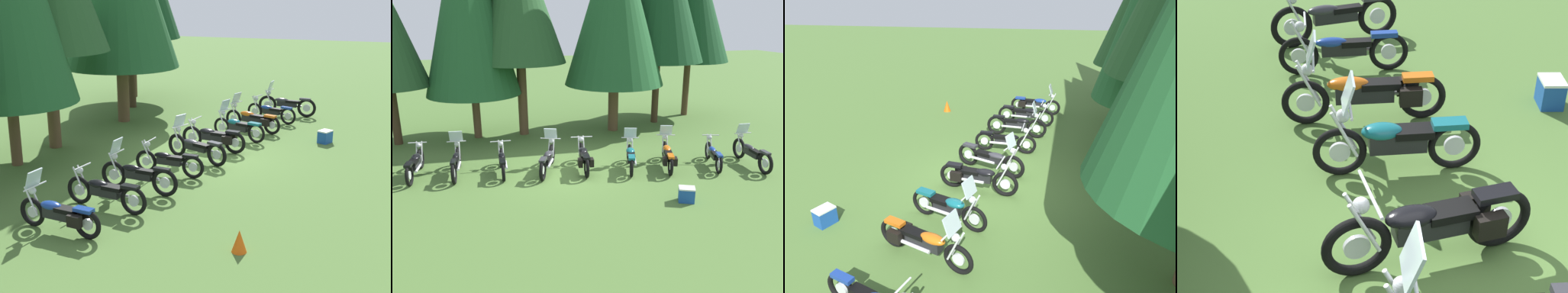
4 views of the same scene
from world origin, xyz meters
The scene contains 14 objects.
ground_plane centered at (0.00, 0.00, 0.00)m, with size 80.00×80.00×0.00m, color #4C7033.
motorcycle_1 centered at (-4.93, 0.98, 0.46)m, with size 0.64×2.29×1.01m.
motorcycle_2 centered at (-3.62, 0.72, 0.47)m, with size 0.64×2.27×1.38m.
motorcycle_3 centered at (-2.13, 0.43, 0.42)m, with size 0.71×2.13×0.99m.
motorcycle_4 centered at (-0.62, 0.12, 0.46)m, with size 1.11×2.20×1.37m.
motorcycle_5 centered at (0.62, -0.10, 0.46)m, with size 0.87×2.27×1.02m.
motorcycle_6 centered at (2.21, -0.50, 0.47)m, with size 0.91×2.03×1.35m.
motorcycle_7 centered at (3.52, -0.74, 0.46)m, with size 1.07×2.26×1.35m.
motorcycle_8 centered at (5.16, -1.09, 0.42)m, with size 0.90×2.08×0.99m.
motorcycle_9 centered at (6.46, -1.48, 0.48)m, with size 0.66×2.44×1.40m.
pine_tree_2 centered at (-2.67, 5.12, 5.70)m, with size 3.95×3.95×9.49m.
pine_tree_4 centered at (3.43, 4.48, 5.69)m, with size 4.45×4.45×9.22m.
pine_tree_6 centered at (8.20, 6.22, 5.76)m, with size 4.03×4.03×8.66m.
picnic_cooler centered at (2.72, -3.45, 0.22)m, with size 0.57×0.52×0.44m.
Camera 2 is at (-3.31, -13.07, 5.22)m, focal length 38.02 mm.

